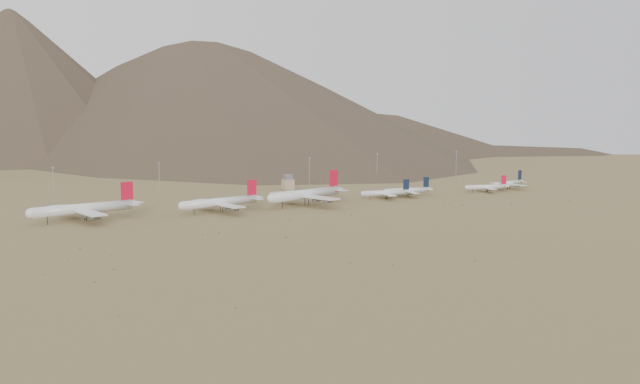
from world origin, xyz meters
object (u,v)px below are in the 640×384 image
widebody_west (84,208)px  widebody_east (306,194)px  narrowbody_b (408,190)px  widebody_centre (220,202)px  control_tower (288,183)px  narrowbody_a (387,193)px

widebody_west → widebody_east: size_ratio=0.98×
widebody_west → widebody_east: widebody_east is taller
widebody_east → narrowbody_b: bearing=-14.6°
narrowbody_b → widebody_east: bearing=-169.4°
widebody_centre → narrowbody_b: widebody_centre is taller
widebody_centre → narrowbody_b: (151.71, 8.14, -2.00)m
control_tower → widebody_centre: bearing=-135.2°
widebody_east → narrowbody_b: (89.43, 5.89, -3.15)m
widebody_east → narrowbody_a: widebody_east is taller
widebody_centre → control_tower: size_ratio=5.27×
narrowbody_a → narrowbody_b: size_ratio=0.98×
widebody_centre → widebody_east: widebody_east is taller
widebody_west → narrowbody_a: 212.22m
narrowbody_a → narrowbody_b: bearing=22.2°
widebody_west → widebody_east: bearing=-11.9°
control_tower → widebody_west: bearing=-153.8°
narrowbody_b → control_tower: size_ratio=3.53×
widebody_west → narrowbody_b: (234.01, 1.72, -2.76)m
widebody_centre → control_tower: (93.69, 92.98, -1.23)m
narrowbody_a → control_tower: bearing=123.6°
widebody_west → control_tower: bearing=15.9°
widebody_east → control_tower: size_ratio=6.03×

